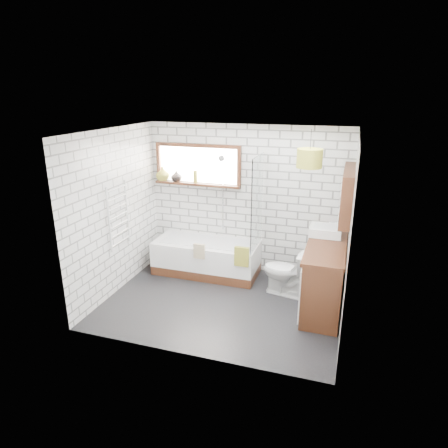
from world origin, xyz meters
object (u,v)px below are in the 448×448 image
(bathtub, at_px, (207,257))
(toilet, at_px, (287,272))
(basin, at_px, (326,231))
(vanity, at_px, (325,274))
(pendant, at_px, (310,158))

(bathtub, xyz_separation_m, toilet, (1.44, -0.35, 0.09))
(bathtub, distance_m, basin, 2.09)
(basin, bearing_deg, toilet, -159.72)
(vanity, xyz_separation_m, pendant, (-0.36, 0.25, 1.62))
(toilet, bearing_deg, vanity, 89.05)
(vanity, bearing_deg, bathtub, 166.93)
(bathtub, distance_m, pendant, 2.46)
(basin, height_order, toilet, basin)
(vanity, height_order, basin, basin)
(vanity, distance_m, basin, 0.63)
(toilet, bearing_deg, pendant, 132.75)
(bathtub, relative_size, pendant, 4.85)
(bathtub, xyz_separation_m, vanity, (2.01, -0.47, 0.20))
(toilet, relative_size, pendant, 2.07)
(toilet, bearing_deg, bathtub, -93.13)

